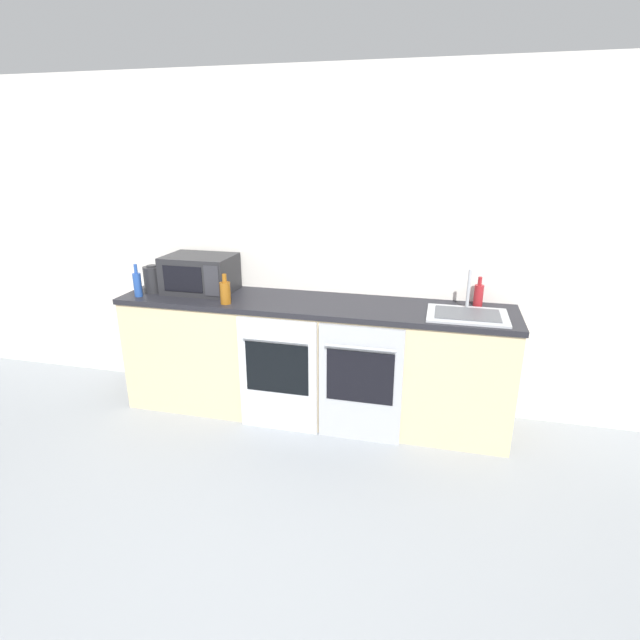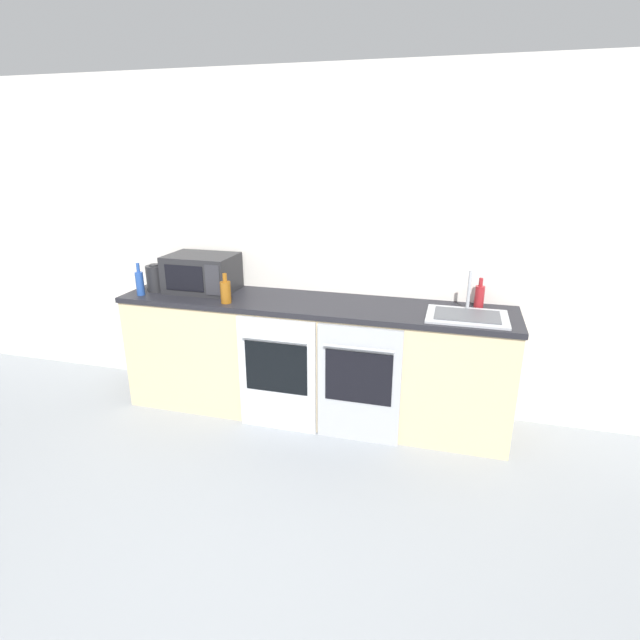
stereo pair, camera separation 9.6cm
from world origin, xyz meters
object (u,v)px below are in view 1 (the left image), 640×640
object	(u,v)px
microwave	(200,274)
kettle	(153,279)
oven_left	(278,375)
bottle_blue	(137,284)
bottle_red	(479,295)
sink	(467,314)
oven_right	(360,384)
bottle_amber	(225,292)

from	to	relation	value
microwave	kettle	xyz separation A→B (m)	(-0.36, -0.11, -0.04)
oven_left	microwave	world-z (taller)	microwave
oven_left	bottle_blue	bearing A→B (deg)	173.53
bottle_red	kettle	size ratio (longest dim) A/B	0.99
oven_left	bottle_red	size ratio (longest dim) A/B	4.05
oven_left	sink	world-z (taller)	sink
bottle_blue	microwave	bearing A→B (deg)	31.62
oven_right	sink	xyz separation A→B (m)	(0.69, 0.25, 0.50)
oven_right	microwave	xyz separation A→B (m)	(-1.37, 0.38, 0.63)
bottle_blue	kettle	xyz separation A→B (m)	(0.05, 0.14, 0.01)
microwave	sink	distance (m)	2.07
kettle	bottle_blue	bearing A→B (deg)	-109.86
microwave	kettle	bearing A→B (deg)	-162.43
bottle_blue	sink	world-z (taller)	sink
oven_left	bottle_blue	distance (m)	1.32
bottle_amber	kettle	size ratio (longest dim) A/B	1.03
microwave	bottle_blue	world-z (taller)	microwave
oven_left	microwave	size ratio (longest dim) A/B	1.64
oven_right	bottle_amber	world-z (taller)	bottle_amber
kettle	sink	size ratio (longest dim) A/B	0.40
bottle_amber	oven_right	bearing A→B (deg)	-6.38
bottle_blue	sink	xyz separation A→B (m)	(2.47, 0.11, -0.09)
microwave	sink	world-z (taller)	same
kettle	bottle_red	bearing A→B (deg)	5.49
oven_left	bottle_amber	xyz separation A→B (m)	(-0.43, 0.12, 0.57)
bottle_amber	sink	world-z (taller)	sink
oven_left	kettle	xyz separation A→B (m)	(-1.12, 0.27, 0.59)
sink	kettle	bearing A→B (deg)	179.40
bottle_red	bottle_amber	bearing A→B (deg)	-167.72
microwave	bottle_amber	bearing A→B (deg)	-38.89
oven_right	microwave	world-z (taller)	microwave
bottle_blue	kettle	world-z (taller)	bottle_blue
bottle_amber	kettle	xyz separation A→B (m)	(-0.69, 0.15, 0.02)
oven_left	sink	bearing A→B (deg)	10.65
oven_left	sink	xyz separation A→B (m)	(1.30, 0.25, 0.50)
microwave	bottle_amber	world-z (taller)	microwave
microwave	sink	size ratio (longest dim) A/B	0.99
bottle_blue	kettle	size ratio (longest dim) A/B	1.16
microwave	bottle_amber	distance (m)	0.43
bottle_blue	bottle_red	xyz separation A→B (m)	(2.55, 0.38, -0.01)
bottle_blue	bottle_amber	bearing A→B (deg)	-1.26
microwave	bottle_red	distance (m)	2.15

